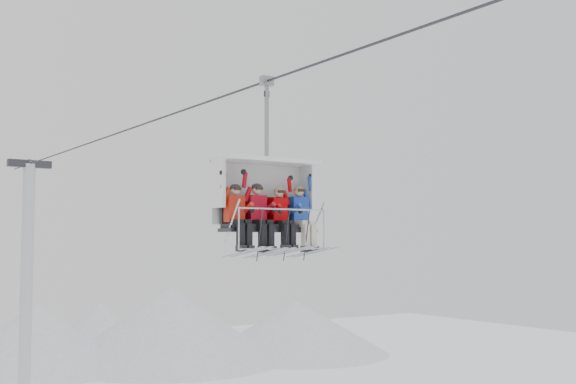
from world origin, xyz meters
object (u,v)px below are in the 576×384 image
lift_tower_right (26,324)px  chairlift_carrier (264,194)px  skier_center_left (259,214)px  skier_far_right (301,215)px  skier_far_left (237,214)px  skier_center_right (281,216)px

lift_tower_right → chairlift_carrier: 21.56m
skier_center_left → skier_far_right: size_ratio=1.00×
lift_tower_right → skier_far_left: bearing=-92.3°
chairlift_carrier → skier_center_right: (0.27, -0.31, -0.50)m
skier_far_left → skier_center_right: bearing=-0.1°
lift_tower_right → skier_far_right: (0.83, -21.30, 4.44)m
chairlift_carrier → skier_center_right: bearing=-49.2°
skier_center_left → chairlift_carrier: bearing=43.9°
skier_far_left → lift_tower_right: bearing=87.7°
skier_far_right → skier_center_right: bearing=-179.2°
chairlift_carrier → skier_center_left: (-0.32, -0.30, -0.47)m
skier_far_left → skier_center_left: bearing=0.5°
chairlift_carrier → skier_center_left: size_ratio=2.36×
chairlift_carrier → skier_far_left: size_ratio=2.36×
chairlift_carrier → skier_center_right: chairlift_carrier is taller
chairlift_carrier → skier_center_right: 0.64m
skier_center_left → lift_tower_right: bearing=89.1°
skier_center_left → skier_far_right: bearing=0.0°
lift_tower_right → skier_far_left: size_ratio=7.99×
chairlift_carrier → skier_center_left: bearing=-136.1°
lift_tower_right → chairlift_carrier: (0.00, -20.99, 4.91)m
chairlift_carrier → skier_far_right: 1.00m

